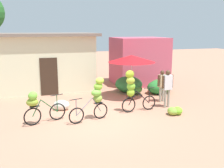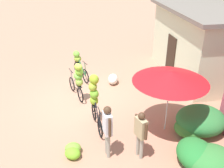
% 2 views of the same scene
% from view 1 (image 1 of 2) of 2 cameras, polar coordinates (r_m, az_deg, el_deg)
% --- Properties ---
extents(ground_plane, '(60.00, 60.00, 0.00)m').
position_cam_1_polar(ground_plane, '(10.49, -3.45, -7.39)').
color(ground_plane, '#B1775E').
extents(building_low, '(5.69, 3.68, 3.25)m').
position_cam_1_polar(building_low, '(15.62, -14.16, 4.89)').
color(building_low, beige).
rests_on(building_low, ground).
extents(shop_pink, '(3.20, 2.80, 2.94)m').
position_cam_1_polar(shop_pink, '(16.86, 5.91, 5.11)').
color(shop_pink, '#BF4D65').
rests_on(shop_pink, ground).
extents(hedge_bush_front_left, '(1.49, 1.65, 0.88)m').
position_cam_1_polar(hedge_bush_front_left, '(14.56, 3.67, -0.06)').
color(hedge_bush_front_left, '#2D7637').
rests_on(hedge_bush_front_left, ground).
extents(hedge_bush_front_right, '(0.95, 1.07, 0.51)m').
position_cam_1_polar(hedge_bush_front_right, '(14.28, 4.70, -1.07)').
color(hedge_bush_front_right, '#3B8031').
rests_on(hedge_bush_front_right, ground).
extents(hedge_bush_mid, '(1.28, 1.06, 0.73)m').
position_cam_1_polar(hedge_bush_mid, '(14.38, 10.18, -0.69)').
color(hedge_bush_mid, '#277932').
rests_on(hedge_bush_mid, ground).
extents(hedge_bush_by_door, '(1.21, 1.36, 0.72)m').
position_cam_1_polar(hedge_bush_by_door, '(14.77, 10.70, -0.39)').
color(hedge_bush_by_door, '#357D37').
rests_on(hedge_bush_by_door, ground).
extents(market_umbrella, '(2.38, 2.38, 2.18)m').
position_cam_1_polar(market_umbrella, '(13.17, 4.32, 5.57)').
color(market_umbrella, beige).
rests_on(market_umbrella, ground).
extents(bicycle_leftmost, '(1.58, 0.67, 1.27)m').
position_cam_1_polar(bicycle_leftmost, '(9.96, -15.98, -4.48)').
color(bicycle_leftmost, black).
rests_on(bicycle_leftmost, ground).
extents(bicycle_near_pile, '(1.63, 0.64, 1.66)m').
position_cam_1_polar(bicycle_near_pile, '(10.02, -3.62, -2.61)').
color(bicycle_near_pile, black).
rests_on(bicycle_near_pile, ground).
extents(bicycle_center_loaded, '(1.62, 0.42, 1.80)m').
position_cam_1_polar(bicycle_center_loaded, '(10.93, 4.55, -0.92)').
color(bicycle_center_loaded, black).
rests_on(bicycle_center_loaded, ground).
extents(banana_pile_on_ground, '(0.81, 0.61, 0.32)m').
position_cam_1_polar(banana_pile_on_ground, '(11.08, 13.53, -5.79)').
color(banana_pile_on_ground, '#74BC28').
rests_on(banana_pile_on_ground, ground).
extents(produce_sack, '(0.79, 0.61, 0.44)m').
position_cam_1_polar(produce_sack, '(11.58, -11.03, -4.57)').
color(produce_sack, silver).
rests_on(produce_sack, ground).
extents(person_vendor, '(0.58, 0.24, 1.70)m').
position_cam_1_polar(person_vendor, '(11.81, 12.07, -0.15)').
color(person_vendor, gray).
rests_on(person_vendor, ground).
extents(person_bystander, '(0.55, 0.32, 1.54)m').
position_cam_1_polar(person_bystander, '(12.71, 10.92, 0.26)').
color(person_bystander, gray).
rests_on(person_bystander, ground).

